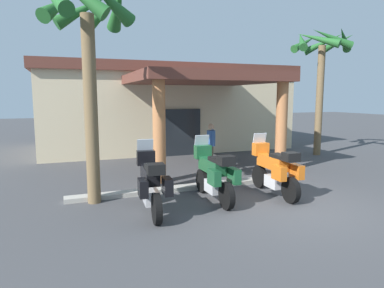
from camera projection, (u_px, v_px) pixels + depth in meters
ground_plane at (289, 205)px, 8.39m from camera, size 80.00×80.00×0.00m
motel_building at (163, 106)px, 18.03m from camera, size 12.61×11.45×4.17m
motorcycle_black at (151, 183)px, 7.79m from camera, size 0.74×2.21×1.61m
motorcycle_green at (214, 174)px, 8.71m from camera, size 0.71×2.21×1.61m
motorcycle_orange at (275, 170)px, 9.20m from camera, size 0.72×2.21×1.61m
pedestrian at (211, 142)px, 12.81m from camera, size 0.38×0.42×1.65m
palm_tree_near_portico at (322, 55)px, 15.12m from camera, size 2.77×2.77×5.71m
palm_tree_roadside at (88, 34)px, 8.09m from camera, size 2.29×2.31×5.42m
curb_strip at (196, 187)px, 9.92m from camera, size 7.21×0.36×0.12m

